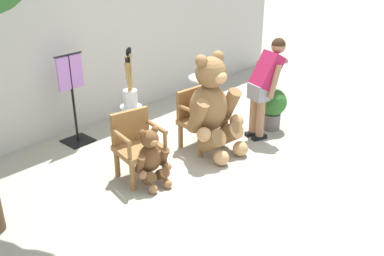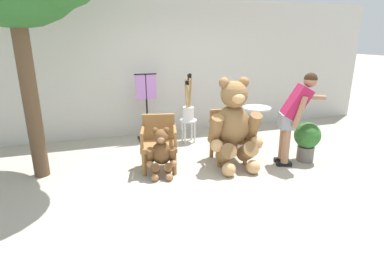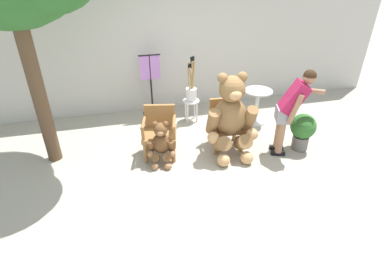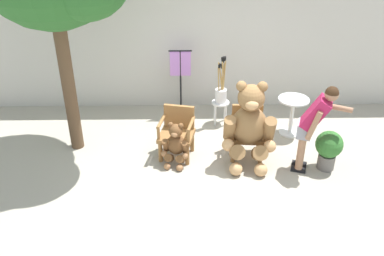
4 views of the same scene
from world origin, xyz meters
The scene contains 12 objects.
ground_plane centered at (0.00, 0.00, 0.00)m, with size 60.00×60.00×0.00m, color #A8A091.
back_wall centered at (0.00, 2.40, 1.40)m, with size 10.00×0.16×2.80m, color beige.
wooden_chair_left centered at (-0.58, 0.46, 0.46)m, with size 0.66×0.63×0.86m.
wooden_chair_right centered at (0.60, 0.46, 0.46)m, with size 0.60×0.56×0.86m.
teddy_bear_large centered at (0.59, 0.20, 0.71)m, with size 0.87×0.85×1.45m.
teddy_bear_small centered at (-0.60, 0.18, 0.37)m, with size 0.47×0.47×0.76m.
person_visitor centered at (1.54, -0.03, 0.91)m, with size 0.86×0.48×1.52m.
white_stool centered at (0.23, 1.55, 0.36)m, with size 0.34×0.34×0.46m.
brush_bucket centered at (0.23, 1.55, 0.68)m, with size 0.22×0.22×0.92m.
round_side_table centered at (1.52, 1.13, 0.45)m, with size 0.56×0.56×0.72m.
potted_plant centered at (1.87, 0.01, 0.40)m, with size 0.44×0.44×0.68m.
clothing_display_stand centered at (-0.53, 1.93, 0.72)m, with size 0.44×0.40×1.36m.
Camera 1 is at (-3.71, -3.33, 2.86)m, focal length 40.00 mm.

